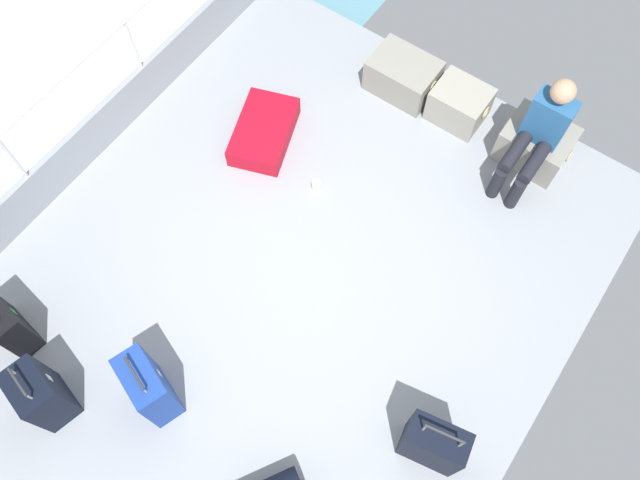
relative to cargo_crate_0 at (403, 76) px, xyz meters
The scene contains 14 objects.
ground_plane 2.20m from the cargo_crate_0, 82.13° to the right, with size 4.40×5.20×0.06m, color gray.
gunwale_port 2.87m from the cargo_crate_0, 130.74° to the right, with size 0.06×5.20×0.45m, color gray.
railing_port 2.93m from the cargo_crate_0, 130.74° to the right, with size 0.04×4.20×1.02m.
sea_wake 3.98m from the cargo_crate_0, 146.66° to the right, with size 12.00×12.00×0.01m.
cargo_crate_0 is the anchor object (origin of this frame).
cargo_crate_1 0.60m from the cargo_crate_0, ahead, with size 0.53×0.41×0.36m.
cargo_crate_2 1.37m from the cargo_crate_0, ahead, with size 0.62×0.48×0.37m.
passenger_seated 1.43m from the cargo_crate_0, ahead, with size 0.34×0.66×1.07m.
suitcase_0 4.03m from the cargo_crate_0, 107.13° to the right, with size 0.47×0.26×0.64m.
suitcase_1 3.58m from the cargo_crate_0, 88.94° to the right, with size 0.47×0.35×0.77m.
suitcase_2 4.11m from the cargo_crate_0, 97.64° to the right, with size 0.43×0.34×0.72m.
suitcase_3 1.42m from the cargo_crate_0, 120.45° to the right, with size 0.70×0.87×0.21m.
suitcase_4 3.35m from the cargo_crate_0, 54.56° to the right, with size 0.45×0.30×0.79m.
paper_cup 1.39m from the cargo_crate_0, 90.82° to the right, with size 0.08×0.08×0.10m, color white.
Camera 1 is at (1.35, -1.51, 4.96)m, focal length 35.97 mm.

